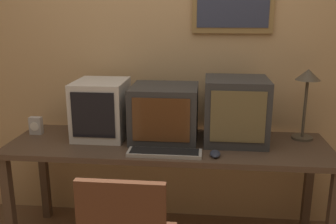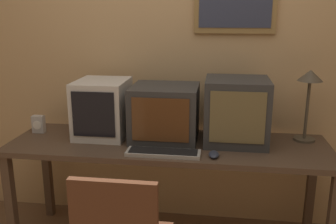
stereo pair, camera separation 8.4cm
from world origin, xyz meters
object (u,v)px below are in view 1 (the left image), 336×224
monitor_left (101,109)px  monitor_right (236,110)px  mouse_near_keyboard (215,154)px  keyboard_main (164,153)px  desk_lamp (307,86)px  desk_clock (36,126)px  monitor_center (165,113)px

monitor_left → monitor_right: (0.91, -0.01, 0.02)m
mouse_near_keyboard → keyboard_main: bearing=-179.1°
keyboard_main → monitor_left: bearing=146.5°
mouse_near_keyboard → desk_lamp: bearing=32.8°
monitor_left → desk_clock: 0.50m
mouse_near_keyboard → desk_lamp: desk_lamp is taller
monitor_right → desk_clock: 1.39m
mouse_near_keyboard → desk_lamp: (0.60, 0.38, 0.35)m
monitor_left → monitor_center: 0.44m
keyboard_main → mouse_near_keyboard: 0.31m
monitor_left → monitor_center: monitor_left is taller
monitor_left → desk_clock: (-0.48, -0.01, -0.13)m
monitor_left → desk_lamp: size_ratio=0.82×
desk_clock → keyboard_main: bearing=-17.9°
desk_lamp → keyboard_main: bearing=-156.6°
monitor_left → desk_clock: bearing=-179.3°
mouse_near_keyboard → desk_clock: (-1.25, 0.30, 0.05)m
desk_clock → desk_lamp: desk_lamp is taller
monitor_right → keyboard_main: size_ratio=0.94×
keyboard_main → mouse_near_keyboard: mouse_near_keyboard is taller
desk_clock → desk_lamp: (1.85, 0.08, 0.31)m
monitor_right → keyboard_main: 0.57m
monitor_left → mouse_near_keyboard: (0.77, -0.31, -0.18)m
mouse_near_keyboard → monitor_right: bearing=65.6°
keyboard_main → monitor_center: bearing=96.1°
monitor_left → mouse_near_keyboard: 0.85m
keyboard_main → mouse_near_keyboard: (0.31, 0.00, 0.00)m
monitor_center → monitor_right: monitor_right is taller
monitor_left → monitor_right: 0.91m
monitor_center → mouse_near_keyboard: (0.34, -0.29, -0.17)m
desk_lamp → desk_clock: bearing=-177.4°
monitor_right → keyboard_main: bearing=-145.7°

